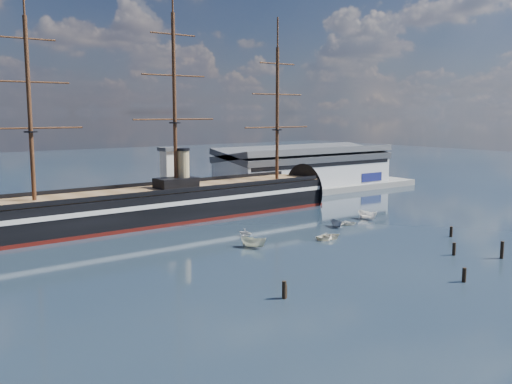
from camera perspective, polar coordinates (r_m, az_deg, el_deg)
ground at (r=127.96m, az=-2.68°, el=-3.88°), size 600.00×600.00×0.00m
quay at (r=163.24m, az=-6.85°, el=-1.35°), size 180.00×18.00×2.00m
warehouse at (r=193.42m, az=4.94°, el=2.50°), size 63.00×21.00×11.60m
quay_tower at (r=155.99m, az=-8.59°, el=1.80°), size 5.00×5.00×15.00m
warship at (r=141.14m, az=-9.29°, el=-1.20°), size 113.13×19.05×53.94m
motorboat_a at (r=111.97m, az=-0.24°, el=-5.59°), size 7.00×4.76×2.63m
motorboat_b at (r=120.29m, az=7.33°, el=-4.71°), size 1.62×3.76×1.73m
motorboat_c at (r=132.96m, az=8.06°, el=-3.50°), size 5.66×3.47×2.13m
motorboat_d at (r=122.14m, az=-1.08°, el=-4.45°), size 5.63×3.77×1.90m
motorboat_e at (r=135.99m, az=9.03°, el=-3.27°), size 2.82×2.95×1.36m
motorboat_f at (r=143.77m, az=11.09°, el=-2.71°), size 6.89×2.53×2.76m
piling_near_left at (r=82.41m, az=2.83°, el=-10.60°), size 0.64×0.64×3.28m
piling_near_mid at (r=95.61m, az=20.07°, el=-8.45°), size 0.64×0.64×2.99m
piling_near_right at (r=112.38m, az=19.16°, el=-5.99°), size 0.64×0.64×3.09m
piling_far_right at (r=128.44m, az=18.91°, el=-4.26°), size 0.64×0.64×2.96m
piling_extra at (r=112.99m, az=23.34°, el=-6.13°), size 0.64×0.64×3.90m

